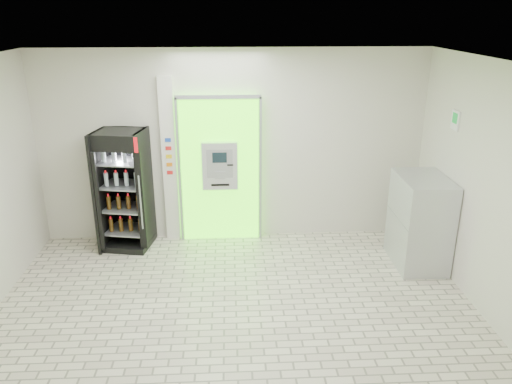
{
  "coord_description": "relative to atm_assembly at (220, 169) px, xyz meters",
  "views": [
    {
      "loc": [
        -0.04,
        -5.05,
        3.52
      ],
      "look_at": [
        0.3,
        1.2,
        1.22
      ],
      "focal_mm": 35.0,
      "sensor_mm": 36.0,
      "label": 1
    }
  ],
  "objects": [
    {
      "name": "ground",
      "position": [
        0.2,
        -2.41,
        -1.17
      ],
      "size": [
        6.0,
        6.0,
        0.0
      ],
      "primitive_type": "plane",
      "color": "beige",
      "rests_on": "ground"
    },
    {
      "name": "room_shell",
      "position": [
        0.2,
        -2.41,
        0.67
      ],
      "size": [
        6.0,
        6.0,
        6.0
      ],
      "color": "beige",
      "rests_on": "ground"
    },
    {
      "name": "atm_assembly",
      "position": [
        0.0,
        0.0,
        0.0
      ],
      "size": [
        1.3,
        0.24,
        2.33
      ],
      "color": "#4DF613",
      "rests_on": "ground"
    },
    {
      "name": "pillar",
      "position": [
        -0.78,
        0.04,
        0.13
      ],
      "size": [
        0.22,
        0.11,
        2.6
      ],
      "color": "silver",
      "rests_on": "ground"
    },
    {
      "name": "beverage_cooler",
      "position": [
        -1.46,
        -0.23,
        -0.28
      ],
      "size": [
        0.8,
        0.76,
        1.85
      ],
      "rotation": [
        0.0,
        0.0,
        -0.19
      ],
      "color": "black",
      "rests_on": "ground"
    },
    {
      "name": "steel_cabinet",
      "position": [
        2.86,
        -1.04,
        -0.51
      ],
      "size": [
        0.68,
        1.0,
        1.32
      ],
      "rotation": [
        0.0,
        0.0,
        -0.02
      ],
      "color": "#B7BAC0",
      "rests_on": "ground"
    },
    {
      "name": "exit_sign",
      "position": [
        3.19,
        -1.01,
        0.95
      ],
      "size": [
        0.02,
        0.22,
        0.26
      ],
      "color": "white",
      "rests_on": "room_shell"
    }
  ]
}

